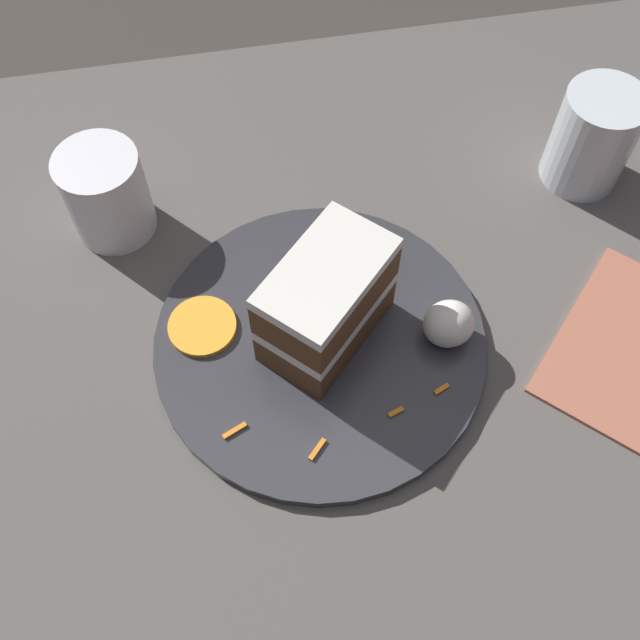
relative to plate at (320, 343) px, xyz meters
The scene contains 9 objects.
ground_plane 0.04m from the plate, 39.19° to the left, with size 6.00×6.00×0.00m, color #38332D.
dining_table 0.03m from the plate, 39.19° to the left, with size 1.38×0.83×0.03m, color #56514C.
plate is the anchor object (origin of this frame).
cake_slice 0.05m from the plate, 131.30° to the right, with size 0.13×0.13×0.10m.
cream_dollop 0.11m from the plate, behind, with size 0.04×0.04×0.04m, color white.
orange_garnish 0.10m from the plate, 16.97° to the right, with size 0.06×0.06×0.01m, color orange.
carrot_shreds_scatter 0.08m from the plate, 87.11° to the left, with size 0.19×0.05×0.00m.
drinking_glass 0.33m from the plate, 153.28° to the right, with size 0.08×0.08×0.10m.
coffee_mug 0.24m from the plate, 44.77° to the right, with size 0.08×0.08×0.09m.
Camera 1 is at (0.04, 0.29, 0.61)m, focal length 42.00 mm.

